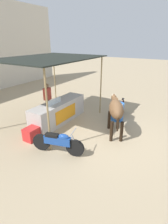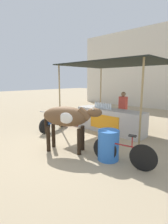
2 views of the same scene
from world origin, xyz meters
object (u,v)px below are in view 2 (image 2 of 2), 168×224
(cow, at_px, (67,118))
(motorcycle_parked, at_px, (54,120))
(water_barrel, at_px, (108,145))
(bicycle_leaning, at_px, (123,153))
(stall_counter, at_px, (110,120))
(vendor_behind_counter, at_px, (123,110))
(cooler_box, at_px, (79,120))

(cow, distance_m, motorcycle_parked, 2.51)
(water_barrel, bearing_deg, bicycle_leaning, -4.01)
(stall_counter, bearing_deg, vendor_behind_counter, 78.77)
(stall_counter, height_order, cooler_box, stall_counter)
(water_barrel, relative_size, cow, 0.47)
(water_barrel, bearing_deg, cow, -163.16)
(stall_counter, bearing_deg, bicycle_leaning, -48.06)
(cow, distance_m, bicycle_leaning, 1.89)
(water_barrel, height_order, cow, cow)
(cooler_box, xyz_separation_m, bicycle_leaning, (3.73, -2.14, 0.11))
(vendor_behind_counter, height_order, cooler_box, vendor_behind_counter)
(vendor_behind_counter, height_order, motorcycle_parked, vendor_behind_counter)
(stall_counter, xyz_separation_m, cow, (0.28, -2.58, 0.55))
(vendor_behind_counter, bearing_deg, motorcycle_parked, -132.41)
(motorcycle_parked, bearing_deg, stall_counter, 38.11)
(stall_counter, bearing_deg, cow, -83.90)
(water_barrel, distance_m, cow, 1.44)
(motorcycle_parked, height_order, bicycle_leaning, motorcycle_parked)
(vendor_behind_counter, relative_size, cow, 0.93)
(cow, bearing_deg, cooler_box, 128.81)
(bicycle_leaning, bearing_deg, water_barrel, 175.99)
(water_barrel, distance_m, bicycle_leaning, 0.49)
(cooler_box, height_order, cow, cow)
(stall_counter, height_order, cow, cow)
(stall_counter, relative_size, water_barrel, 3.62)
(stall_counter, distance_m, vendor_behind_counter, 0.85)
(cooler_box, relative_size, cow, 0.34)
(motorcycle_parked, bearing_deg, bicycle_leaning, -10.81)
(cooler_box, distance_m, bicycle_leaning, 4.30)
(water_barrel, height_order, motorcycle_parked, motorcycle_parked)
(vendor_behind_counter, xyz_separation_m, cow, (0.13, -3.33, 0.18))
(cooler_box, distance_m, motorcycle_parked, 1.42)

